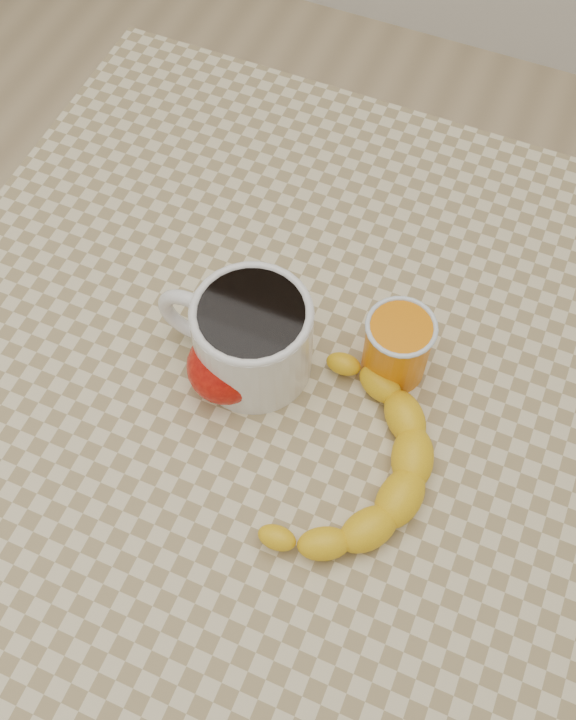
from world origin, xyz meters
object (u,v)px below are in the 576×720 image
at_px(table, 288,408).
at_px(orange_juice_glass, 397,347).
at_px(banana, 349,463).
at_px(coffee_mug, 250,335).
at_px(apple, 226,366).

relative_size(table, orange_juice_glass, 10.03).
bearing_deg(banana, table, 147.55).
bearing_deg(table, coffee_mug, -170.15).
bearing_deg(apple, table, 37.65).
distance_m(table, coffee_mug, 0.14).
bearing_deg(orange_juice_glass, table, -155.42).
height_order(coffee_mug, orange_juice_glass, coffee_mug).
distance_m(table, banana, 0.16).
height_order(table, coffee_mug, coffee_mug).
relative_size(table, coffee_mug, 4.96).
bearing_deg(banana, coffee_mug, 158.52).
height_order(orange_juice_glass, apple, orange_juice_glass).
height_order(orange_juice_glass, banana, orange_juice_glass).
height_order(table, apple, apple).
bearing_deg(coffee_mug, apple, -110.70).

